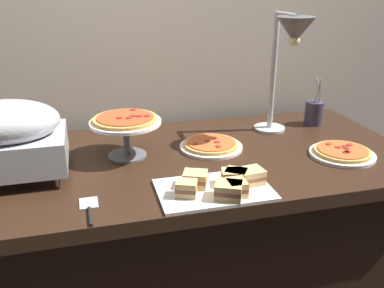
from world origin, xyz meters
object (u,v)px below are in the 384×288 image
pizza_plate_center (211,145)px  utensil_holder (314,112)px  heat_lamp (290,44)px  chafing_dish (5,137)px  sauce_cup_near (59,146)px  pizza_plate_front (342,153)px  pizza_plate_raised_stand (126,124)px  serving_spatula (89,209)px  sandwich_platter (221,185)px

pizza_plate_center → utensil_holder: bearing=16.8°
heat_lamp → utensil_holder: 0.44m
chafing_dish → sauce_cup_near: 0.30m
pizza_plate_front → pizza_plate_raised_stand: bearing=165.7°
chafing_dish → serving_spatula: 0.41m
utensil_holder → chafing_dish: bearing=-169.0°
pizza_plate_front → sandwich_platter: sandwich_platter is taller
serving_spatula → heat_lamp: bearing=25.7°
pizza_plate_front → pizza_plate_center: size_ratio=0.98×
pizza_plate_raised_stand → pizza_plate_front: bearing=-14.3°
pizza_plate_center → pizza_plate_raised_stand: (-0.34, 0.00, 0.12)m
pizza_plate_center → sauce_cup_near: (-0.60, 0.14, 0.01)m
serving_spatula → chafing_dish: bearing=130.9°
pizza_plate_front → serving_spatula: bearing=-169.8°
pizza_plate_center → pizza_plate_raised_stand: 0.36m
utensil_holder → pizza_plate_raised_stand: bearing=-169.6°
pizza_plate_center → serving_spatula: bearing=-142.8°
heat_lamp → utensil_holder: bearing=32.9°
sandwich_platter → heat_lamp: bearing=43.5°
heat_lamp → pizza_plate_front: size_ratio=2.07×
pizza_plate_center → utensil_holder: size_ratio=1.15×
sandwich_platter → serving_spatula: (-0.42, -0.01, -0.02)m
chafing_dish → pizza_plate_raised_stand: 0.42m
chafing_dish → heat_lamp: 1.11m
pizza_plate_front → sandwich_platter: size_ratio=0.68×
chafing_dish → pizza_plate_center: size_ratio=1.52×
chafing_dish → serving_spatula: size_ratio=2.28×
chafing_dish → sandwich_platter: 0.74m
sandwich_platter → utensil_holder: size_ratio=1.66×
pizza_plate_front → sauce_cup_near: (-1.07, 0.34, 0.01)m
pizza_plate_raised_stand → serving_spatula: 0.43m
chafing_dish → heat_lamp: heat_lamp is taller
heat_lamp → serving_spatula: bearing=-154.3°
chafing_dish → pizza_plate_raised_stand: bearing=12.4°
chafing_dish → heat_lamp: (1.08, 0.10, 0.25)m
chafing_dish → heat_lamp: size_ratio=0.75×
sauce_cup_near → serving_spatula: size_ratio=0.33×
heat_lamp → sauce_cup_near: heat_lamp is taller
sandwich_platter → sauce_cup_near: sandwich_platter is taller
heat_lamp → serving_spatula: 1.00m
pizza_plate_center → pizza_plate_raised_stand: bearing=179.2°
utensil_holder → serving_spatula: size_ratio=1.31×
pizza_plate_front → serving_spatula: pizza_plate_front is taller
heat_lamp → sandwich_platter: (-0.40, -0.38, -0.38)m
pizza_plate_center → serving_spatula: (-0.50, -0.38, -0.01)m
chafing_dish → pizza_plate_front: 1.24m
pizza_plate_center → serving_spatula: pizza_plate_center is taller
serving_spatula → pizza_plate_center: bearing=37.2°
pizza_plate_raised_stand → serving_spatula: pizza_plate_raised_stand is taller
pizza_plate_raised_stand → serving_spatula: (-0.16, -0.38, -0.13)m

